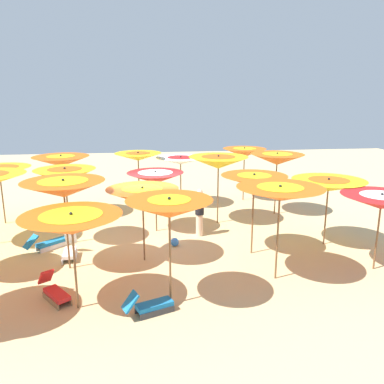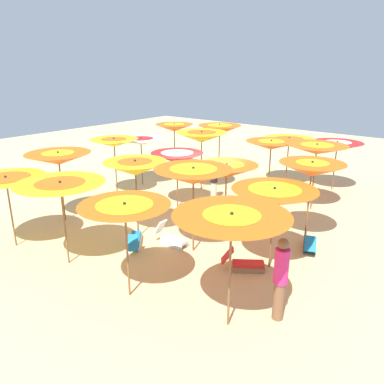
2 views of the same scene
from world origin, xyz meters
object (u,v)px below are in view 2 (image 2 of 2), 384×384
Objects in this scene: beach_umbrella_18 at (274,197)px; beachgoer_0 at (214,180)px; beach_umbrella_1 at (141,142)px; beach_umbrella_11 at (271,145)px; beach_umbrella_5 at (220,129)px; beach_umbrella_7 at (177,158)px; beach_umbrella_14 at (125,213)px; beach_umbrella_13 at (193,176)px; beach_umbrella_3 at (59,159)px; beach_umbrella_9 at (61,189)px; beach_umbrella_15 at (337,146)px; lounger_0 at (245,263)px; beach_umbrella_16 at (317,149)px; beach_umbrella_2 at (114,143)px; beach_umbrella_6 at (202,137)px; beach_umbrella_0 at (174,128)px; lounger_2 at (135,240)px; beach_ball at (218,208)px; beach_umbrella_12 at (226,171)px; beachgoer_1 at (281,277)px; beach_umbrella_4 at (6,183)px; lounger_3 at (310,244)px; beach_umbrella_10 at (289,142)px; lounger_1 at (171,238)px; beach_umbrella_8 at (135,168)px; beach_umbrella_19 at (231,223)px.

beach_umbrella_18 reaches higher than beachgoer_0.
beachgoer_0 is (-3.82, -0.26, -1.12)m from beach_umbrella_1.
beach_umbrella_5 is at bearing -27.79° from beach_umbrella_11.
beach_umbrella_7 is 6.04m from beach_umbrella_14.
beach_umbrella_13 is at bearing 94.55° from beach_umbrella_11.
beach_umbrella_3 reaches higher than beach_umbrella_9.
beach_umbrella_15 is at bearing -122.83° from beach_umbrella_3.
beachgoer_0 reaches higher than lounger_0.
beach_umbrella_2 is at bearing 27.17° from beach_umbrella_16.
beach_umbrella_6 reaches higher than beach_umbrella_5.
beach_umbrella_0 is 10.82m from lounger_0.
lounger_2 reaches higher than beach_ball.
beach_umbrella_18 reaches higher than beach_umbrella_15.
beach_umbrella_14 is 0.92× the size of beach_umbrella_16.
beach_umbrella_2 is at bearing 1.72° from beach_umbrella_12.
lounger_2 is (-3.42, -0.14, -2.01)m from beach_umbrella_3.
beach_umbrella_0 is 3.00m from beach_umbrella_1.
beach_umbrella_6 is at bearing -126.89° from beach_umbrella_2.
beach_umbrella_3 is 1.32× the size of beachgoer_1.
beach_ball is at bearing -165.54° from beach_umbrella_2.
beach_umbrella_0 is 9.96m from beach_umbrella_4.
lounger_2 is at bearing -45.62° from beach_umbrella_14.
beach_umbrella_15 is at bearing -123.60° from beach_umbrella_7.
beach_umbrella_4 reaches higher than lounger_3.
beach_umbrella_12 reaches higher than lounger_2.
beach_umbrella_14 is (-0.54, 4.77, 0.14)m from beach_umbrella_12.
beach_umbrella_7 is at bearing -59.70° from beach_umbrella_14.
beach_umbrella_18 is (-2.18, -0.55, -0.28)m from beach_umbrella_13.
beach_umbrella_10 is at bearing -80.35° from beach_umbrella_11.
beach_umbrella_3 is 1.05× the size of beach_umbrella_9.
beach_umbrella_12 is 1.78× the size of lounger_2.
beach_umbrella_14 is (-6.81, 9.31, -0.11)m from beach_umbrella_0.
lounger_1 is at bearing 78.07° from beach_umbrella_12.
beach_umbrella_15 is 1.32× the size of beachgoer_0.
beach_umbrella_8 reaches higher than beach_ball.
lounger_3 is at bearing -105.58° from beach_umbrella_18.
lounger_1 is at bearing 157.42° from beach_umbrella_2.
lounger_2 is 4.91m from beachgoer_0.
beach_ball is (0.98, -0.96, -1.80)m from beach_umbrella_12.
beach_umbrella_8 reaches higher than lounger_3.
beach_umbrella_19 reaches higher than lounger_3.
beach_umbrella_14 is at bearing 132.56° from lounger_3.
beach_umbrella_6 reaches higher than lounger_2.
lounger_2 is (3.71, 1.43, -1.79)m from beach_umbrella_18.
beach_umbrella_10 is at bearing -95.05° from beach_ball.
beach_umbrella_14 is (-3.05, 5.21, 0.15)m from beach_umbrella_7.
beach_umbrella_3 is at bearing 57.17° from beach_umbrella_15.
lounger_2 is at bearing 104.83° from lounger_3.
beach_umbrella_14 is at bearing 134.15° from beach_umbrella_1.
beach_umbrella_16 is (-7.26, -1.78, 0.32)m from beach_umbrella_1.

